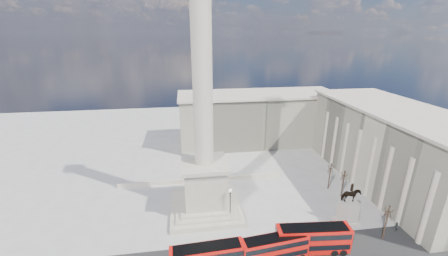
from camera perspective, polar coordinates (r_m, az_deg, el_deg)
name	(u,v)px	position (r m, az deg, el deg)	size (l,w,h in m)	color
ground	(208,224)	(55.75, -3.41, -19.38)	(180.00, 180.00, 0.00)	#A09E98
nelsons_column	(204,152)	(53.28, -4.14, -5.03)	(14.00, 14.00, 49.85)	#ADA490
balustrade_wall	(202,180)	(68.70, -4.58, -10.72)	(40.00, 0.60, 1.10)	#B8AB98
building_east	(393,146)	(76.29, 31.68, -3.27)	(19.00, 46.00, 18.60)	#B1AD91
building_northeast	(258,118)	(90.58, 6.99, 2.08)	(51.00, 17.00, 16.60)	#B1AD91
red_bus_b	(275,248)	(48.32, 10.50, -23.31)	(11.11, 3.65, 4.42)	#BC0E09
red_bus_c	(313,239)	(51.00, 18.03, -21.02)	(12.26, 3.77, 4.89)	#BC0E09
victorian_lamp	(230,203)	(53.78, 1.30, -15.30)	(0.62, 0.62, 7.26)	black
equestrian_statue	(348,209)	(59.36, 24.42, -15.08)	(4.12, 3.09, 8.54)	#B8AB98
bare_tree_near	(389,212)	(56.57, 31.00, -14.70)	(1.67, 1.67, 7.30)	#332319
bare_tree_mid	(344,175)	(66.26, 23.71, -9.00)	(1.76, 1.76, 6.66)	#332319
bare_tree_far	(331,168)	(68.15, 21.30, -7.76)	(1.67, 1.67, 6.81)	#332319
pedestrian_walking	(290,237)	(52.94, 13.62, -21.14)	(0.67, 0.44, 1.83)	#242A29
pedestrian_standing	(396,226)	(62.67, 32.16, -16.91)	(0.80, 0.63, 1.65)	#242A29
pedestrian_crossing	(232,220)	(55.40, 1.61, -18.58)	(0.94, 0.39, 1.60)	#242A29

